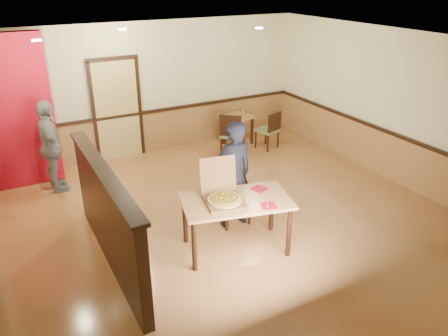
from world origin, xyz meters
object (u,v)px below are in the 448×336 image
object	(u,v)px
side_chair_right	(270,129)
diner	(233,175)
side_table	(238,123)
passerby	(51,147)
pizza_box	(223,197)
side_chair_left	(232,133)
main_table	(236,207)
diner_chair	(230,189)
condiment	(244,112)

from	to	relation	value
side_chair_right	diner	distance (m)	3.38
side_table	diner	distance (m)	3.58
side_table	passerby	bearing A→B (deg)	-173.54
passerby	pizza_box	distance (m)	3.62
side_chair_left	main_table	bearing A→B (deg)	103.57
side_chair_right	diner_chair	bearing A→B (deg)	28.02
main_table	side_chair_right	distance (m)	4.03
main_table	condiment	xyz separation A→B (m)	(2.30, 3.65, 0.06)
side_chair_left	pizza_box	size ratio (longest dim) A/B	1.40
pizza_box	diner	bearing A→B (deg)	60.71
side_chair_right	condiment	world-z (taller)	side_chair_right
main_table	passerby	size ratio (longest dim) A/B	0.98
side_table	passerby	distance (m)	4.17
diner_chair	side_chair_left	distance (m)	2.65
side_chair_left	side_chair_right	xyz separation A→B (m)	(0.97, -0.01, -0.06)
main_table	diner	size ratio (longest dim) A/B	0.97
pizza_box	side_table	bearing A→B (deg)	68.41
side_chair_left	condiment	xyz separation A→B (m)	(0.64, 0.60, 0.22)
main_table	condiment	size ratio (longest dim) A/B	10.64
diner	condiment	world-z (taller)	diner
diner	side_table	bearing A→B (deg)	-123.71
side_chair_right	condiment	bearing A→B (deg)	-78.54
side_table	main_table	bearing A→B (deg)	-120.48
condiment	passerby	bearing A→B (deg)	-173.85
passerby	condiment	world-z (taller)	passerby
main_table	side_chair_left	distance (m)	3.48
passerby	side_chair_right	bearing A→B (deg)	-93.69
main_table	side_chair_left	world-z (taller)	side_chair_left
main_table	condiment	bearing A→B (deg)	71.67
diner_chair	side_table	size ratio (longest dim) A/B	1.28
diner	pizza_box	bearing A→B (deg)	46.99
side_chair_right	pizza_box	bearing A→B (deg)	30.18
condiment	side_chair_right	bearing A→B (deg)	-61.77
side_table	condiment	size ratio (longest dim) A/B	5.03
side_chair_right	diner	xyz separation A→B (m)	(-2.32, -2.43, 0.39)
diner	condiment	distance (m)	3.64
passerby	pizza_box	size ratio (longest dim) A/B	2.42
pizza_box	diner_chair	bearing A→B (deg)	66.26
main_table	side_chair_right	xyz separation A→B (m)	(2.62, 3.05, -0.22)
pizza_box	main_table	bearing A→B (deg)	-4.69
diner_chair	passerby	size ratio (longest dim) A/B	0.59
side_chair_left	side_chair_right	world-z (taller)	side_chair_left
side_chair_right	passerby	distance (m)	4.61
main_table	side_chair_left	xyz separation A→B (m)	(1.65, 3.05, -0.16)
side_chair_left	diner	distance (m)	2.81
side_chair_right	passerby	size ratio (longest dim) A/B	0.51
side_chair_right	diner	world-z (taller)	diner
side_chair_right	condiment	distance (m)	0.74
main_table	diner_chair	bearing A→B (deg)	80.84
main_table	passerby	distance (m)	3.75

